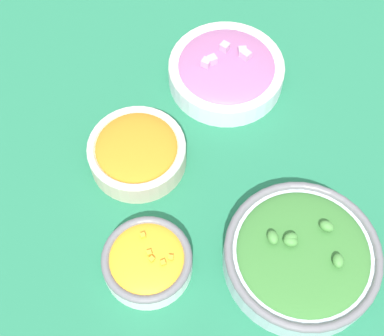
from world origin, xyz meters
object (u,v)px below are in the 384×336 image
bowl_red_onion (226,70)px  bowl_squash (147,261)px  bowl_carrots (137,151)px  bowl_broccoli (302,255)px

bowl_red_onion → bowl_squash: bearing=143.8°
bowl_carrots → bowl_red_onion: size_ratio=0.78×
bowl_carrots → bowl_squash: bearing=170.8°
bowl_broccoli → bowl_carrots: bearing=38.0°
bowl_red_onion → bowl_broccoli: bearing=179.4°
bowl_squash → bowl_red_onion: (0.29, -0.21, 0.00)m
bowl_squash → bowl_red_onion: size_ratio=0.65×
bowl_carrots → bowl_broccoli: (-0.23, -0.18, -0.00)m
bowl_carrots → bowl_squash: 0.18m
bowl_carrots → bowl_broccoli: 0.29m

